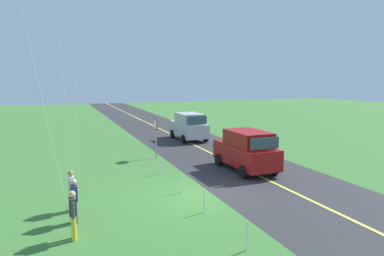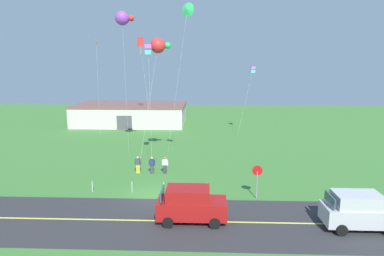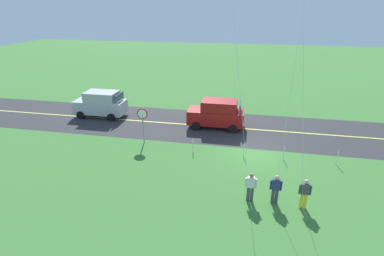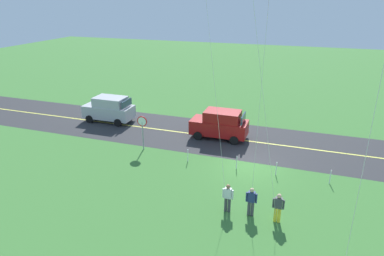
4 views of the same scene
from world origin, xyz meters
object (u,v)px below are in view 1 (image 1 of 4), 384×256
at_px(car_parked_east_near, 189,126).
at_px(person_child_watcher, 73,213).
at_px(person_adult_companion, 71,189).
at_px(stop_sign, 156,130).
at_px(person_adult_near, 74,199).
at_px(car_suv_foreground, 246,150).

xyz_separation_m(car_parked_east_near, person_child_watcher, (-15.54, 9.91, -0.29)).
bearing_deg(person_adult_companion, person_child_watcher, -113.07).
bearing_deg(stop_sign, car_parked_east_near, -38.68).
bearing_deg(person_adult_companion, car_parked_east_near, 31.17).
height_order(person_adult_near, person_child_watcher, same).
relative_size(stop_sign, person_adult_companion, 1.60).
distance_m(person_adult_companion, person_child_watcher, 2.53).
relative_size(person_adult_companion, person_child_watcher, 1.00).
bearing_deg(person_adult_companion, stop_sign, 32.32).
xyz_separation_m(car_suv_foreground, stop_sign, (4.77, 3.84, 0.65)).
bearing_deg(person_adult_near, person_adult_companion, 139.21).
bearing_deg(stop_sign, person_child_watcher, 151.21).
distance_m(car_suv_foreground, car_parked_east_near, 10.26).
height_order(person_adult_near, person_adult_companion, same).
bearing_deg(car_parked_east_near, person_adult_companion, 142.86).
distance_m(car_suv_foreground, person_adult_near, 10.08).
distance_m(person_adult_near, person_adult_companion, 1.20).
height_order(car_suv_foreground, stop_sign, stop_sign).
bearing_deg(car_suv_foreground, person_child_watcher, 119.44).
height_order(stop_sign, person_child_watcher, stop_sign).
bearing_deg(car_parked_east_near, person_adult_near, 145.38).
bearing_deg(car_parked_east_near, car_suv_foreground, 176.96).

